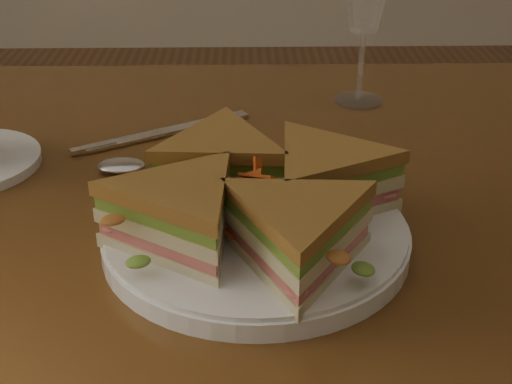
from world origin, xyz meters
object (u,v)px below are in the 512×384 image
(table, at_px, (200,284))
(sandwich_wedges, at_px, (256,197))
(knife, at_px, (157,134))
(spoon, at_px, (144,166))
(plate, at_px, (256,236))

(table, bearing_deg, sandwich_wedges, -56.46)
(sandwich_wedges, height_order, knife, sandwich_wedges)
(spoon, height_order, knife, spoon)
(knife, bearing_deg, sandwich_wedges, -95.40)
(knife, bearing_deg, plate, -95.40)
(knife, bearing_deg, spoon, -123.52)
(plate, xyz_separation_m, knife, (-0.11, 0.23, -0.01))
(table, height_order, knife, knife)
(sandwich_wedges, distance_m, knife, 0.26)
(spoon, xyz_separation_m, knife, (0.00, 0.08, -0.00))
(table, relative_size, plate, 4.69)
(spoon, relative_size, knife, 0.96)
(sandwich_wedges, bearing_deg, table, 123.54)
(spoon, bearing_deg, table, -52.11)
(plate, xyz_separation_m, spoon, (-0.11, 0.14, -0.00))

